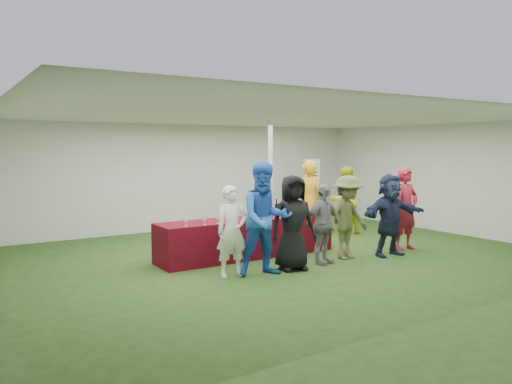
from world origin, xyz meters
TOP-DOWN VIEW (x-y plane):
  - ground at (0.00, 0.00)m, footprint 60.00×60.00m
  - tent at (0.50, 1.20)m, footprint 10.00×10.00m
  - serving_table at (-0.65, 0.31)m, footprint 3.60×0.80m
  - wine_bottles at (-0.03, 0.45)m, footprint 0.75×0.16m
  - wine_glasses at (-0.95, 0.05)m, footprint 2.75×0.14m
  - water_bottle at (-0.52, 0.39)m, footprint 0.07×0.07m
  - bar_towel at (0.92, 0.36)m, footprint 0.25×0.18m
  - dump_bucket at (0.91, 0.09)m, footprint 0.24×0.24m
  - wine_list_sign at (2.89, 2.69)m, footprint 0.50×0.03m
  - staff_pourer at (1.21, 0.76)m, footprint 0.75×0.59m
  - staff_back at (2.72, 1.22)m, footprint 0.93×0.80m
  - customer_0 at (-1.64, -0.83)m, footprint 0.58×0.41m
  - customer_1 at (-1.13, -1.05)m, footprint 1.05×0.91m
  - customer_2 at (-0.53, -1.00)m, footprint 0.90×0.69m
  - customer_3 at (0.19, -0.94)m, footprint 0.91×0.51m
  - customer_4 at (0.85, -0.88)m, footprint 1.09×0.72m
  - customer_5 at (1.73, -1.13)m, footprint 1.52×0.56m
  - customer_6 at (2.47, -0.88)m, footprint 0.63×0.42m

SIDE VIEW (x-z plane):
  - ground at x=0.00m, z-range 0.00..0.00m
  - serving_table at x=-0.65m, z-range 0.00..0.75m
  - customer_3 at x=0.19m, z-range 0.00..1.46m
  - customer_0 at x=-1.64m, z-range 0.00..1.50m
  - bar_towel at x=0.92m, z-range 0.75..0.78m
  - customer_4 at x=0.85m, z-range 0.00..1.59m
  - customer_5 at x=1.73m, z-range 0.00..1.61m
  - staff_back at x=2.72m, z-range 0.00..1.65m
  - customer_2 at x=-0.53m, z-range 0.00..1.65m
  - dump_bucket at x=0.91m, z-range 0.75..0.93m
  - customer_6 at x=2.47m, z-range 0.00..1.70m
  - water_bottle at x=-0.52m, z-range 0.74..0.97m
  - wine_glasses at x=-0.95m, z-range 0.78..0.94m
  - wine_bottles at x=-0.03m, z-range 0.71..1.03m
  - staff_pourer at x=1.21m, z-range 0.00..1.83m
  - customer_1 at x=-1.13m, z-range 0.00..1.88m
  - wine_list_sign at x=2.89m, z-range 0.42..2.22m
  - tent at x=0.50m, z-range -3.65..6.35m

